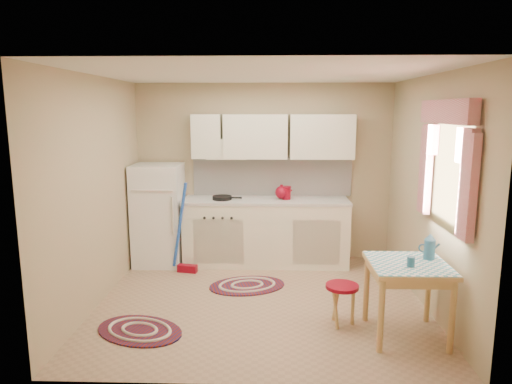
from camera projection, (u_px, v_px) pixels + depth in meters
room_shell at (276, 158)px, 5.10m from camera, size 3.64×3.60×2.52m
fridge at (159, 215)px, 6.31m from camera, size 0.65×0.60×1.40m
broom at (186, 228)px, 5.97m from camera, size 0.30×0.17×1.20m
base_cabinets at (266, 233)px, 6.36m from camera, size 2.25×0.60×0.88m
countertop at (266, 201)px, 6.27m from camera, size 2.27×0.62×0.04m
frying_pan at (222, 198)px, 6.24m from camera, size 0.28×0.28×0.05m
red_kettle at (281, 192)px, 6.25m from camera, size 0.23×0.21×0.19m
red_canister at (286, 194)px, 6.25m from camera, size 0.12×0.12×0.16m
table at (406, 300)px, 4.31m from camera, size 0.72×0.72×0.72m
stool at (342, 305)px, 4.56m from camera, size 0.42×0.42×0.42m
coffee_pot at (430, 247)px, 4.33m from camera, size 0.16×0.16×0.26m
mug at (411, 262)px, 4.14m from camera, size 0.09×0.09×0.10m
rug_center at (247, 286)px, 5.59m from camera, size 1.06×0.84×0.02m
rug_left at (140, 330)px, 4.45m from camera, size 1.06×0.90×0.02m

